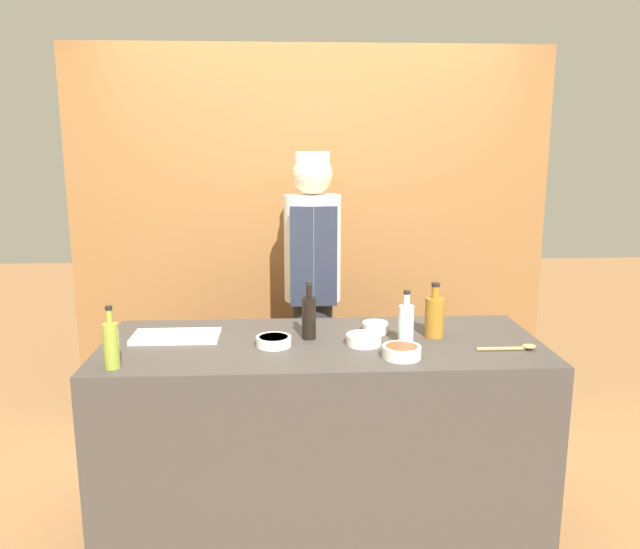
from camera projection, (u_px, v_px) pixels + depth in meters
The scene contains 14 objects.
ground_plane at pixel (322, 524), 3.03m from camera, with size 14.00×14.00×0.00m, color olive.
cabinet_wall at pixel (311, 240), 4.02m from camera, with size 2.98×0.18×2.40m.
counter at pixel (322, 436), 2.93m from camera, with size 1.99×0.80×0.93m.
sauce_bowl_yellow at pixel (375, 327), 2.97m from camera, with size 0.12×0.12×0.05m.
sauce_bowl_brown at pixel (402, 351), 2.62m from camera, with size 0.16×0.16×0.05m.
sauce_bowl_purple at pixel (364, 339), 2.79m from camera, with size 0.16×0.16×0.05m.
sauce_bowl_green at pixel (274, 341), 2.77m from camera, with size 0.16×0.16×0.04m.
cutting_board at pixel (176, 336), 2.88m from camera, with size 0.40×0.21×0.02m.
bottle_amber at pixel (435, 316), 2.89m from camera, with size 0.09×0.09×0.26m.
bottle_oil at pixel (111, 344), 2.48m from camera, with size 0.06×0.06×0.26m.
bottle_clear at pixel (406, 324), 2.78m from camera, with size 0.07×0.07×0.25m.
bottle_soy at pixel (309, 316), 2.86m from camera, with size 0.06×0.06×0.27m.
wooden_spoon at pixel (515, 348), 2.72m from camera, with size 0.26×0.05×0.03m.
chef_center at pixel (313, 291), 3.59m from camera, with size 0.32×0.32×1.77m.
Camera 1 is at (-0.16, -2.71, 1.81)m, focal length 35.00 mm.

